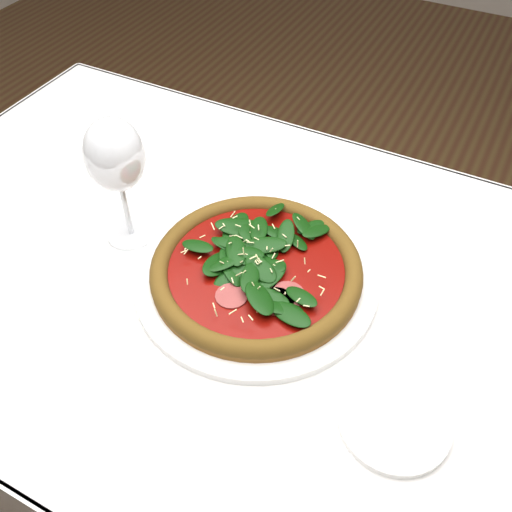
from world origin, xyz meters
The scene contains 6 objects.
ground centered at (0.00, 0.00, 0.00)m, with size 6.00×6.00×0.00m, color brown.
dining_table centered at (0.00, 0.00, 0.65)m, with size 1.21×0.81×0.75m.
plate centered at (0.07, 0.00, 0.76)m, with size 0.36×0.36×0.02m.
pizza centered at (0.07, 0.00, 0.78)m, with size 0.36×0.36×0.04m.
wine_glass centered at (-0.15, 0.00, 0.90)m, with size 0.09×0.09×0.21m.
saucer_near centered at (0.32, -0.13, 0.76)m, with size 0.14×0.14×0.01m.
Camera 1 is at (0.33, -0.49, 1.39)m, focal length 40.00 mm.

